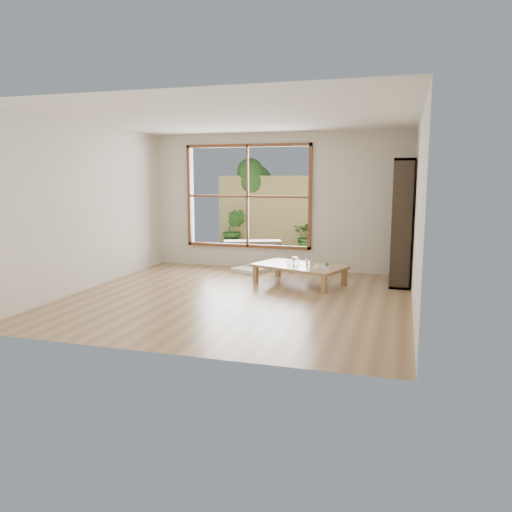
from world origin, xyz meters
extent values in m
plane|color=#A38151|center=(0.00, 0.00, 0.00)|extent=(5.00, 5.00, 0.00)
cube|color=#99794A|center=(0.70, 1.17, 0.30)|extent=(1.67, 1.29, 0.05)
cube|color=#99794A|center=(-0.04, 1.08, 0.14)|extent=(0.09, 0.09, 0.28)
cube|color=#99794A|center=(0.20, 1.72, 0.14)|extent=(0.09, 0.09, 0.28)
cube|color=#99794A|center=(1.20, 0.62, 0.14)|extent=(0.09, 0.09, 0.28)
cube|color=#99794A|center=(1.44, 1.26, 0.14)|extent=(0.09, 0.09, 0.28)
cube|color=silver|center=(-0.40, 1.97, 0.04)|extent=(0.72, 0.72, 0.08)
cube|color=#32261C|center=(2.31, 1.66, 1.03)|extent=(0.33, 0.93, 2.07)
cylinder|color=silver|center=(0.65, 1.04, 0.40)|extent=(0.08, 0.08, 0.15)
cylinder|color=silver|center=(0.82, 1.25, 0.37)|extent=(0.07, 0.07, 0.10)
cylinder|color=silver|center=(0.64, 1.25, 0.36)|extent=(0.06, 0.06, 0.08)
cylinder|color=silver|center=(0.51, 1.22, 0.36)|extent=(0.06, 0.06, 0.08)
cube|color=white|center=(1.10, 1.02, 0.33)|extent=(0.29, 0.22, 0.02)
sphere|color=#346729|center=(1.17, 1.06, 0.38)|extent=(0.07, 0.07, 0.07)
cube|color=#C56B2E|center=(1.07, 0.98, 0.35)|extent=(0.05, 0.04, 0.03)
cube|color=beige|center=(1.03, 1.05, 0.35)|extent=(0.06, 0.05, 0.02)
cylinder|color=silver|center=(1.13, 0.96, 0.35)|extent=(0.16, 0.02, 0.01)
cube|color=#3D352C|center=(-0.60, 3.56, 0.00)|extent=(2.80, 2.00, 0.05)
cube|color=#32261C|center=(-0.78, 3.32, 0.39)|extent=(1.28, 0.76, 0.05)
cube|color=#32261C|center=(-1.27, 2.99, 0.19)|extent=(0.08, 0.08, 0.34)
cube|color=#32261C|center=(-1.36, 3.25, 0.19)|extent=(0.08, 0.08, 0.34)
cube|color=#32261C|center=(-0.19, 3.38, 0.19)|extent=(0.08, 0.08, 0.34)
cube|color=#32261C|center=(-0.28, 3.64, 0.19)|extent=(0.08, 0.08, 0.34)
cube|color=tan|center=(-0.60, 4.56, 0.90)|extent=(2.80, 0.06, 1.80)
imported|color=#376525|center=(0.33, 4.19, 0.47)|extent=(0.97, 0.91, 0.88)
imported|color=#376525|center=(-1.54, 4.29, 0.52)|extent=(0.59, 0.50, 1.00)
cylinder|color=#4C3D2D|center=(-1.30, 4.86, 0.80)|extent=(0.14, 0.14, 1.60)
sphere|color=#376525|center=(-1.18, 4.86, 1.65)|extent=(0.84, 0.84, 0.84)
sphere|color=#376525|center=(-1.45, 4.94, 1.45)|extent=(0.70, 0.70, 0.70)
sphere|color=#376525|center=(-1.27, 4.76, 1.90)|extent=(0.64, 0.64, 0.64)
camera|label=1|loc=(2.32, -6.90, 1.79)|focal=35.00mm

